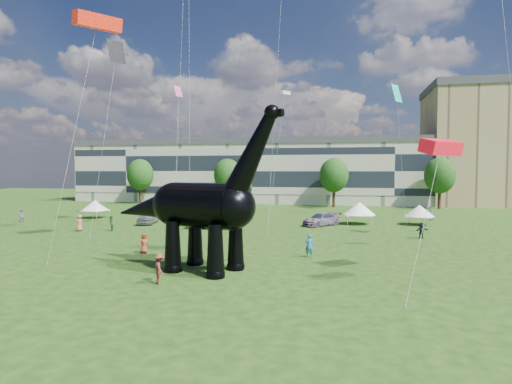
# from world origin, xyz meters

# --- Properties ---
(ground) EXTENTS (220.00, 220.00, 0.00)m
(ground) POSITION_xyz_m (0.00, 0.00, 0.00)
(ground) COLOR #16330C
(ground) RESTS_ON ground
(terrace_row) EXTENTS (78.00, 11.00, 12.00)m
(terrace_row) POSITION_xyz_m (-8.00, 62.00, 6.00)
(terrace_row) COLOR beige
(terrace_row) RESTS_ON ground
(apartment_block) EXTENTS (28.00, 18.00, 22.00)m
(apartment_block) POSITION_xyz_m (40.00, 65.00, 11.00)
(apartment_block) COLOR tan
(apartment_block) RESTS_ON ground
(tree_far_left) EXTENTS (5.20, 5.20, 9.44)m
(tree_far_left) POSITION_xyz_m (-30.00, 53.00, 6.29)
(tree_far_left) COLOR #382314
(tree_far_left) RESTS_ON ground
(tree_mid_left) EXTENTS (5.20, 5.20, 9.44)m
(tree_mid_left) POSITION_xyz_m (-12.00, 53.00, 6.29)
(tree_mid_left) COLOR #382314
(tree_mid_left) RESTS_ON ground
(tree_mid_right) EXTENTS (5.20, 5.20, 9.44)m
(tree_mid_right) POSITION_xyz_m (8.00, 53.00, 6.29)
(tree_mid_right) COLOR #382314
(tree_mid_right) RESTS_ON ground
(tree_far_right) EXTENTS (5.20, 5.20, 9.44)m
(tree_far_right) POSITION_xyz_m (26.00, 53.00, 6.29)
(tree_far_right) COLOR #382314
(tree_far_right) RESTS_ON ground
(dinosaur_sculpture) EXTENTS (13.59, 5.79, 11.16)m
(dinosaur_sculpture) POSITION_xyz_m (0.08, 1.70, 4.22)
(dinosaur_sculpture) COLOR black
(dinosaur_sculpture) RESTS_ON ground
(car_silver) EXTENTS (2.73, 4.93, 1.59)m
(car_silver) POSITION_xyz_m (-14.28, 23.78, 0.79)
(car_silver) COLOR #BCBBC0
(car_silver) RESTS_ON ground
(car_grey) EXTENTS (4.47, 1.56, 1.47)m
(car_grey) POSITION_xyz_m (-5.45, 20.94, 0.74)
(car_grey) COLOR gray
(car_grey) RESTS_ON ground
(car_white) EXTENTS (5.02, 2.39, 1.38)m
(car_white) POSITION_xyz_m (-4.71, 22.62, 0.69)
(car_white) COLOR silver
(car_white) RESTS_ON ground
(car_dark) EXTENTS (5.04, 5.37, 1.52)m
(car_dark) POSITION_xyz_m (7.13, 26.44, 0.76)
(car_dark) COLOR #595960
(car_dark) RESTS_ON ground
(gazebo_near) EXTENTS (4.04, 4.04, 2.76)m
(gazebo_near) POSITION_xyz_m (11.69, 28.87, 1.94)
(gazebo_near) COLOR white
(gazebo_near) RESTS_ON ground
(gazebo_far) EXTENTS (4.33, 4.33, 2.47)m
(gazebo_far) POSITION_xyz_m (18.92, 29.64, 1.73)
(gazebo_far) COLOR silver
(gazebo_far) RESTS_ON ground
(gazebo_left) EXTENTS (4.12, 4.12, 2.54)m
(gazebo_left) POSITION_xyz_m (-24.42, 28.28, 1.78)
(gazebo_left) COLOR white
(gazebo_left) RESTS_ON ground
(visitors) EXTENTS (53.10, 36.84, 1.84)m
(visitors) POSITION_xyz_m (-4.81, 14.20, 0.86)
(visitors) COLOR gray
(visitors) RESTS_ON ground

